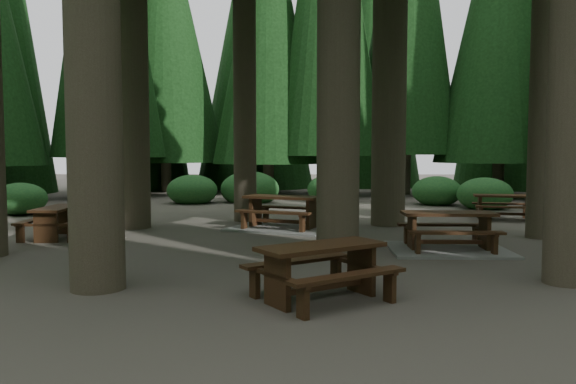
{
  "coord_description": "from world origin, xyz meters",
  "views": [
    {
      "loc": [
        0.07,
        -10.78,
        1.93
      ],
      "look_at": [
        -0.2,
        1.09,
        1.1
      ],
      "focal_mm": 35.0,
      "sensor_mm": 36.0,
      "label": 1
    }
  ],
  "objects_px": {
    "picnic_table_c": "(283,217)",
    "picnic_table_e": "(321,263)",
    "picnic_table_d": "(504,203)",
    "picnic_table_b": "(58,217)",
    "picnic_table_a": "(448,238)"
  },
  "relations": [
    {
      "from": "picnic_table_b",
      "to": "picnic_table_e",
      "type": "bearing_deg",
      "value": -133.83
    },
    {
      "from": "picnic_table_d",
      "to": "picnic_table_a",
      "type": "bearing_deg",
      "value": -107.31
    },
    {
      "from": "picnic_table_b",
      "to": "picnic_table_c",
      "type": "height_order",
      "value": "picnic_table_c"
    },
    {
      "from": "picnic_table_d",
      "to": "picnic_table_e",
      "type": "bearing_deg",
      "value": -109.73
    },
    {
      "from": "picnic_table_d",
      "to": "picnic_table_b",
      "type": "bearing_deg",
      "value": -149.32
    },
    {
      "from": "picnic_table_b",
      "to": "picnic_table_d",
      "type": "bearing_deg",
      "value": -73.06
    },
    {
      "from": "picnic_table_a",
      "to": "picnic_table_c",
      "type": "distance_m",
      "value": 4.59
    },
    {
      "from": "picnic_table_e",
      "to": "picnic_table_a",
      "type": "bearing_deg",
      "value": 20.79
    },
    {
      "from": "picnic_table_a",
      "to": "picnic_table_d",
      "type": "relative_size",
      "value": 1.21
    },
    {
      "from": "picnic_table_d",
      "to": "picnic_table_e",
      "type": "xyz_separation_m",
      "value": [
        -5.61,
        -9.05,
        0.01
      ]
    },
    {
      "from": "picnic_table_a",
      "to": "picnic_table_d",
      "type": "xyz_separation_m",
      "value": [
        2.97,
        5.28,
        0.22
      ]
    },
    {
      "from": "picnic_table_e",
      "to": "picnic_table_b",
      "type": "bearing_deg",
      "value": 103.61
    },
    {
      "from": "picnic_table_a",
      "to": "picnic_table_e",
      "type": "distance_m",
      "value": 4.6
    },
    {
      "from": "picnic_table_c",
      "to": "picnic_table_e",
      "type": "distance_m",
      "value": 6.93
    },
    {
      "from": "picnic_table_b",
      "to": "picnic_table_d",
      "type": "xyz_separation_m",
      "value": [
        11.37,
        3.83,
        0.0
      ]
    }
  ]
}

